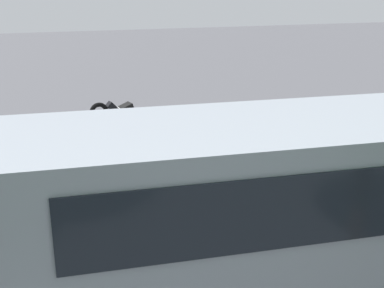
{
  "coord_description": "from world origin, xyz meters",
  "views": [
    {
      "loc": [
        5.24,
        11.69,
        5.27
      ],
      "look_at": [
        1.7,
        -0.17,
        1.1
      ],
      "focal_mm": 46.95,
      "sensor_mm": 36.0,
      "label": 1
    }
  ],
  "objects_px": {
    "tour_bus": "(331,212)",
    "spectator_left": "(236,183)",
    "spectator_centre": "(196,186)",
    "spectator_far_left": "(275,177)",
    "stunt_motorcycle": "(122,119)",
    "traffic_cone": "(175,130)",
    "parked_motorcycle_silver": "(268,218)"
  },
  "relations": [
    {
      "from": "tour_bus",
      "to": "spectator_centre",
      "type": "xyz_separation_m",
      "value": [
        1.39,
        -2.95,
        -0.61
      ]
    },
    {
      "from": "spectator_left",
      "to": "traffic_cone",
      "type": "distance_m",
      "value": 6.56
    },
    {
      "from": "spectator_far_left",
      "to": "stunt_motorcycle",
      "type": "bearing_deg",
      "value": -65.49
    },
    {
      "from": "spectator_left",
      "to": "spectator_centre",
      "type": "distance_m",
      "value": 0.9
    },
    {
      "from": "tour_bus",
      "to": "spectator_far_left",
      "type": "bearing_deg",
      "value": -99.35
    },
    {
      "from": "spectator_far_left",
      "to": "spectator_centre",
      "type": "height_order",
      "value": "spectator_centre"
    },
    {
      "from": "tour_bus",
      "to": "spectator_left",
      "type": "height_order",
      "value": "tour_bus"
    },
    {
      "from": "spectator_centre",
      "to": "stunt_motorcycle",
      "type": "xyz_separation_m",
      "value": [
        0.65,
        -5.71,
        -0.01
      ]
    },
    {
      "from": "spectator_left",
      "to": "traffic_cone",
      "type": "height_order",
      "value": "spectator_left"
    },
    {
      "from": "tour_bus",
      "to": "spectator_centre",
      "type": "height_order",
      "value": "tour_bus"
    },
    {
      "from": "stunt_motorcycle",
      "to": "traffic_cone",
      "type": "relative_size",
      "value": 3.07
    },
    {
      "from": "stunt_motorcycle",
      "to": "spectator_left",
      "type": "bearing_deg",
      "value": 104.98
    },
    {
      "from": "tour_bus",
      "to": "stunt_motorcycle",
      "type": "height_order",
      "value": "tour_bus"
    },
    {
      "from": "spectator_centre",
      "to": "tour_bus",
      "type": "bearing_deg",
      "value": 115.17
    },
    {
      "from": "tour_bus",
      "to": "parked_motorcycle_silver",
      "type": "distance_m",
      "value": 2.46
    },
    {
      "from": "spectator_far_left",
      "to": "parked_motorcycle_silver",
      "type": "distance_m",
      "value": 1.18
    },
    {
      "from": "spectator_left",
      "to": "parked_motorcycle_silver",
      "type": "xyz_separation_m",
      "value": [
        -0.43,
        0.71,
        -0.55
      ]
    },
    {
      "from": "spectator_left",
      "to": "traffic_cone",
      "type": "xyz_separation_m",
      "value": [
        -0.33,
        -6.51,
        -0.73
      ]
    },
    {
      "from": "tour_bus",
      "to": "spectator_left",
      "type": "distance_m",
      "value": 2.98
    },
    {
      "from": "traffic_cone",
      "to": "stunt_motorcycle",
      "type": "bearing_deg",
      "value": 20.94
    },
    {
      "from": "spectator_centre",
      "to": "parked_motorcycle_silver",
      "type": "distance_m",
      "value": 1.64
    },
    {
      "from": "parked_motorcycle_silver",
      "to": "traffic_cone",
      "type": "relative_size",
      "value": 3.21
    },
    {
      "from": "spectator_far_left",
      "to": "spectator_left",
      "type": "relative_size",
      "value": 0.96
    },
    {
      "from": "spectator_far_left",
      "to": "spectator_centre",
      "type": "xyz_separation_m",
      "value": [
        1.89,
        0.12,
        0.05
      ]
    },
    {
      "from": "traffic_cone",
      "to": "tour_bus",
      "type": "bearing_deg",
      "value": 90.97
    },
    {
      "from": "spectator_centre",
      "to": "parked_motorcycle_silver",
      "type": "xyz_separation_m",
      "value": [
        -1.33,
        0.78,
        -0.56
      ]
    },
    {
      "from": "spectator_centre",
      "to": "parked_motorcycle_silver",
      "type": "relative_size",
      "value": 0.86
    },
    {
      "from": "tour_bus",
      "to": "spectator_left",
      "type": "bearing_deg",
      "value": -80.28
    },
    {
      "from": "spectator_left",
      "to": "parked_motorcycle_silver",
      "type": "relative_size",
      "value": 0.86
    },
    {
      "from": "spectator_left",
      "to": "tour_bus",
      "type": "bearing_deg",
      "value": 99.72
    },
    {
      "from": "spectator_far_left",
      "to": "traffic_cone",
      "type": "relative_size",
      "value": 2.64
    },
    {
      "from": "spectator_left",
      "to": "spectator_centre",
      "type": "xyz_separation_m",
      "value": [
        0.89,
        -0.08,
        0.0
      ]
    }
  ]
}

